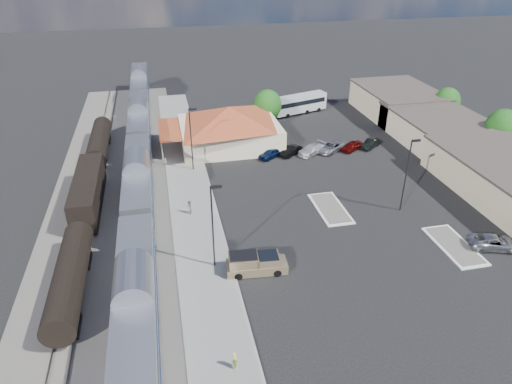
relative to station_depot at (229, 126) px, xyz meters
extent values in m
plane|color=black|center=(4.56, -24.00, -3.13)|extent=(280.00, 280.00, 0.00)
cube|color=#4C4944|center=(-16.44, -16.00, -3.07)|extent=(16.00, 100.00, 0.12)
cube|color=gray|center=(-7.44, -18.00, -3.04)|extent=(5.50, 92.00, 0.18)
cube|color=silver|center=(-13.44, -37.73, -0.08)|extent=(3.00, 20.00, 5.00)
cube|color=black|center=(-13.44, -37.73, -2.83)|extent=(2.20, 16.00, 0.60)
cube|color=silver|center=(-13.44, -16.73, -0.08)|extent=(3.00, 20.00, 5.00)
cube|color=black|center=(-13.44, -16.73, -2.83)|extent=(2.20, 16.00, 0.60)
cube|color=silver|center=(-13.44, 4.27, -0.08)|extent=(3.00, 20.00, 5.00)
cube|color=black|center=(-13.44, 4.27, -2.83)|extent=(2.20, 16.00, 0.60)
cube|color=silver|center=(-13.44, 25.27, -0.08)|extent=(3.00, 20.00, 5.00)
cube|color=black|center=(-13.44, 25.27, -2.83)|extent=(2.20, 16.00, 0.60)
cylinder|color=black|center=(-19.44, -31.33, -1.03)|extent=(2.80, 14.00, 2.80)
cube|color=black|center=(-19.44, -31.33, -2.83)|extent=(2.20, 12.00, 0.60)
cube|color=black|center=(-19.44, -15.33, -0.93)|extent=(2.80, 14.00, 3.60)
cube|color=black|center=(-19.44, -15.33, -2.83)|extent=(2.20, 12.00, 0.60)
cylinder|color=black|center=(-19.44, 0.67, -1.03)|extent=(2.80, 14.00, 2.80)
cube|color=black|center=(-19.44, 0.67, -2.83)|extent=(2.20, 12.00, 0.60)
cube|color=#BEAD8B|center=(0.06, 0.00, -1.33)|extent=(15.00, 12.00, 3.60)
pyramid|color=maroon|center=(0.06, 0.00, 1.77)|extent=(15.30, 12.24, 2.60)
cube|color=maroon|center=(-9.04, 0.00, 0.17)|extent=(3.20, 9.60, 0.25)
cube|color=#C6B28C|center=(32.56, -6.00, -1.13)|extent=(12.00, 18.00, 4.00)
cube|color=#3F3833|center=(32.56, -6.00, 1.02)|extent=(12.40, 18.40, 0.30)
cube|color=#C6B28C|center=(32.56, 8.00, -0.88)|extent=(12.00, 16.00, 4.50)
cube|color=#3F3833|center=(32.56, 8.00, 1.52)|extent=(12.40, 16.40, 0.30)
cube|color=silver|center=(8.56, -22.00, -3.06)|extent=(3.30, 7.50, 0.15)
cube|color=#4C4944|center=(8.56, -22.00, -2.97)|extent=(2.70, 6.90, 0.10)
cube|color=silver|center=(18.56, -32.00, -3.06)|extent=(3.30, 7.50, 0.15)
cube|color=#4C4944|center=(18.56, -32.00, -2.97)|extent=(2.70, 6.90, 0.10)
cylinder|color=black|center=(-6.44, -30.00, 1.37)|extent=(0.16, 0.16, 9.00)
cube|color=black|center=(-5.94, -30.00, 5.72)|extent=(1.00, 0.25, 0.22)
cylinder|color=black|center=(-6.44, -8.00, 1.37)|extent=(0.16, 0.16, 9.00)
cube|color=black|center=(-5.94, -8.00, 5.72)|extent=(1.00, 0.25, 0.22)
cylinder|color=black|center=(16.56, -24.00, 1.37)|extent=(0.16, 0.16, 9.00)
cube|color=black|center=(17.06, -24.00, 5.72)|extent=(1.00, 0.25, 0.22)
cylinder|color=#382314|center=(38.56, -12.00, -1.70)|extent=(0.30, 0.30, 2.86)
ellipsoid|color=#194C15|center=(38.56, -12.00, 1.09)|extent=(4.94, 4.94, 5.46)
cylinder|color=#382314|center=(38.56, 2.00, -1.86)|extent=(0.30, 0.30, 2.55)
ellipsoid|color=#194C15|center=(38.56, 2.00, 0.64)|extent=(4.41, 4.41, 4.87)
cylinder|color=#382314|center=(7.56, 6.00, -1.77)|extent=(0.30, 0.30, 2.73)
ellipsoid|color=#194C15|center=(7.56, 6.00, 0.90)|extent=(4.71, 4.71, 5.21)
cube|color=tan|center=(-2.57, -31.61, -2.55)|extent=(5.97, 2.60, 0.95)
cube|color=tan|center=(-2.57, -31.61, -1.81)|extent=(2.37, 2.19, 1.00)
cube|color=tan|center=(-2.57, -31.61, -1.70)|extent=(2.95, 2.24, 1.16)
cylinder|color=black|center=(-0.80, -32.72, -2.75)|extent=(0.78, 0.36, 0.76)
cylinder|color=black|center=(-0.64, -30.82, -2.75)|extent=(0.78, 0.36, 0.76)
cylinder|color=black|center=(-4.51, -32.40, -2.75)|extent=(0.78, 0.36, 0.76)
cylinder|color=black|center=(-4.34, -30.51, -2.75)|extent=(0.78, 0.36, 0.76)
imported|color=#95979D|center=(22.32, -33.10, -2.41)|extent=(5.67, 3.82, 1.44)
cube|color=white|center=(15.05, 12.00, -1.21)|extent=(10.93, 5.42, 3.04)
cube|color=black|center=(15.05, 12.00, -0.84)|extent=(10.13, 5.21, 0.80)
cylinder|color=black|center=(18.94, 12.12, -2.73)|extent=(0.85, 0.50, 0.80)
cylinder|color=black|center=(18.32, 14.12, -2.73)|extent=(0.85, 0.50, 0.80)
cylinder|color=black|center=(12.29, 10.04, -2.73)|extent=(0.85, 0.50, 0.80)
cylinder|color=black|center=(11.66, 12.04, -2.73)|extent=(0.85, 0.50, 0.80)
imported|color=#B9C83E|center=(-6.62, -42.49, -2.16)|extent=(0.54, 0.67, 1.59)
imported|color=silver|center=(-7.97, -19.71, -2.08)|extent=(0.68, 0.86, 1.74)
imported|color=#0D1E43|center=(5.11, -6.11, -2.44)|extent=(4.32, 3.57, 1.39)
imported|color=black|center=(8.31, -5.81, -2.45)|extent=(4.17, 3.66, 1.36)
imported|color=silver|center=(11.51, -6.11, -2.40)|extent=(5.34, 4.37, 1.46)
imported|color=#93959B|center=(14.71, -5.81, -2.42)|extent=(5.53, 4.82, 1.42)
imported|color=maroon|center=(17.91, -6.11, -2.44)|extent=(4.31, 3.49, 1.38)
imported|color=black|center=(21.11, -5.81, -2.46)|extent=(4.13, 3.62, 1.35)
camera|label=1|loc=(-10.11, -65.75, 24.91)|focal=32.00mm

